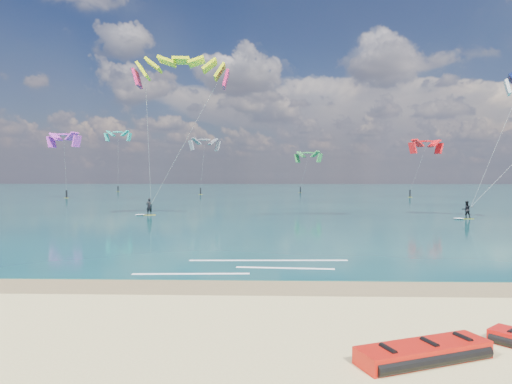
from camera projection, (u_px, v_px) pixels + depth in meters
ground at (250, 210)px, 53.74m from camera, size 320.00×320.00×0.00m
wet_sand_strip at (205, 287)px, 16.79m from camera, size 320.00×2.40×0.01m
sea at (261, 191)px, 117.67m from camera, size 320.00×200.00×0.04m
packed_kite_left at (424, 361)px, 10.10m from camera, size 3.58×2.39×0.45m
kitesurfer_main at (165, 132)px, 43.52m from camera, size 11.92×7.08×16.17m
kitesurfer_far at (510, 136)px, 40.39m from camera, size 11.60×6.20×14.63m
shoreline_foam at (252, 266)px, 20.47m from camera, size 9.41×3.61×0.01m
distant_kites at (208, 167)px, 94.01m from camera, size 70.64×35.09×14.62m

